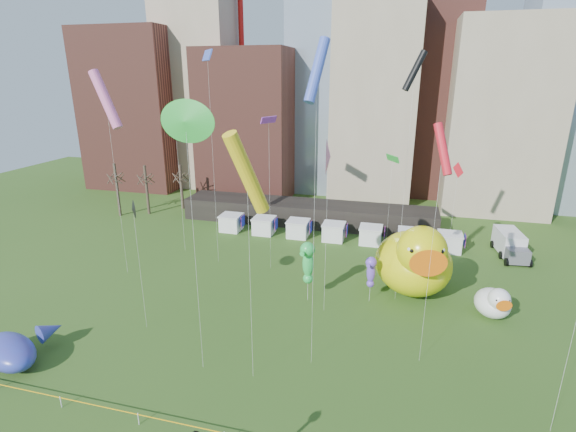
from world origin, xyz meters
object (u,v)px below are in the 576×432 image
(whale_inflatable, at_px, (12,350))
(big_duck, at_px, (415,260))
(small_duck, at_px, (494,302))
(seahorse_green, at_px, (308,259))
(seahorse_purple, at_px, (371,270))
(box_truck, at_px, (510,244))

(whale_inflatable, bearing_deg, big_duck, 56.60)
(big_duck, xyz_separation_m, whale_inflatable, (-30.41, -19.85, -2.53))
(big_duck, distance_m, small_duck, 8.09)
(seahorse_green, bearing_deg, seahorse_purple, 28.69)
(small_duck, bearing_deg, big_duck, 146.81)
(small_duck, xyz_separation_m, seahorse_purple, (-11.38, 0.04, 1.94))
(small_duck, distance_m, box_truck, 16.95)
(whale_inflatable, xyz_separation_m, box_truck, (42.27, 33.29, 0.33))
(big_duck, relative_size, box_truck, 1.56)
(box_truck, bearing_deg, seahorse_green, -147.41)
(small_duck, bearing_deg, seahorse_purple, 168.23)
(seahorse_green, height_order, seahorse_purple, seahorse_green)
(small_duck, relative_size, seahorse_green, 0.74)
(small_duck, bearing_deg, box_truck, 62.65)
(whale_inflatable, bearing_deg, small_duck, 47.73)
(small_duck, relative_size, seahorse_purple, 0.97)
(whale_inflatable, bearing_deg, seahorse_green, 61.26)
(big_duck, height_order, whale_inflatable, big_duck)
(small_duck, distance_m, seahorse_purple, 11.54)
(seahorse_green, bearing_deg, small_duck, 20.44)
(big_duck, height_order, seahorse_green, big_duck)
(big_duck, xyz_separation_m, seahorse_green, (-10.20, -4.17, 0.73))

